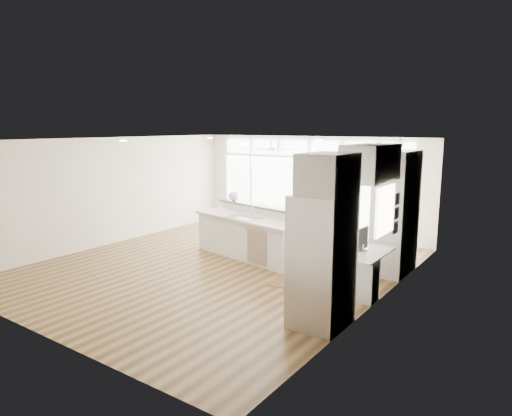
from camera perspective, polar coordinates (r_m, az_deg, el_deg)
The scene contains 24 objects.
floor at distance 9.92m, azimuth -4.62°, elevation -7.34°, with size 7.00×8.00×0.02m, color #452E15.
ceiling at distance 9.46m, azimuth -4.86°, elevation 8.51°, with size 7.00×8.00×0.02m, color white.
wall_back at distance 12.89m, azimuth 6.69°, elevation 2.90°, with size 7.00×0.04×2.70m, color beige.
wall_front at distance 7.07m, azimuth -25.96°, elevation -4.14°, with size 7.00×0.04×2.70m, color beige.
wall_left at distance 12.11m, azimuth -17.60°, elevation 2.02°, with size 0.04×8.00×2.70m, color beige.
wall_right at distance 7.87m, azimuth 15.30°, elevation -2.08°, with size 0.04×8.00×2.70m, color beige.
glass_wall at distance 12.88m, azimuth 6.54°, elevation 1.55°, with size 5.80×0.06×2.08m, color white.
transom_row at distance 12.75m, azimuth 6.66°, elevation 7.47°, with size 5.90×0.06×0.40m, color white.
desk_window at distance 8.12m, azimuth 15.82°, elevation -0.29°, with size 0.04×0.85×0.85m, color white.
ceiling_fan at distance 12.02m, azimuth 1.94°, elevation 7.85°, with size 1.16×1.16×0.32m, color white.
recessed_lights at distance 9.62m, azimuth -4.09°, elevation 8.43°, with size 3.40×3.00×0.02m, color white.
oven_cabinet at distance 9.67m, azimuth 17.06°, elevation -0.52°, with size 0.64×1.20×2.50m, color white.
desk_nook at distance 8.52m, azimuth 13.32°, elevation -7.82°, with size 0.72×1.30×0.76m, color white.
upper_cabinets at distance 8.12m, azimuth 14.16°, elevation 5.49°, with size 0.64×1.30×0.64m, color white.
refrigerator at distance 6.90m, azimuth 8.24°, elevation -6.54°, with size 0.76×0.90×2.00m, color #B0B0B5.
fridge_cabinet at distance 6.62m, azimuth 8.99°, elevation 4.22°, with size 0.64×0.90×0.60m, color white.
framed_photos at distance 8.73m, azimuth 17.12°, elevation -0.64°, with size 0.06×0.22×0.80m, color black.
kitchen_island at distance 10.41m, azimuth -0.98°, elevation -3.10°, with size 2.91×1.10×1.15m, color white.
rug at distance 8.85m, azimuth 4.49°, elevation -9.42°, with size 0.81×0.58×0.01m, color #341C10.
office_chair at distance 8.80m, azimuth 12.08°, elevation -6.20°, with size 0.55×0.50×1.05m, color black.
fishbowl at distance 11.23m, azimuth -2.81°, elevation 1.51°, with size 0.25×0.25×0.25m, color silver.
monitor at distance 8.38m, azimuth 12.98°, elevation -3.81°, with size 0.09×0.53×0.45m, color black.
keyboard at distance 8.50m, azimuth 11.86°, elevation -5.07°, with size 0.13×0.35×0.02m, color white.
potted_plant at distance 9.52m, azimuth 17.49°, elevation 7.56°, with size 0.26×0.29×0.22m, color #2C5D28.
Camera 1 is at (6.05, -7.27, 2.98)m, focal length 32.00 mm.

